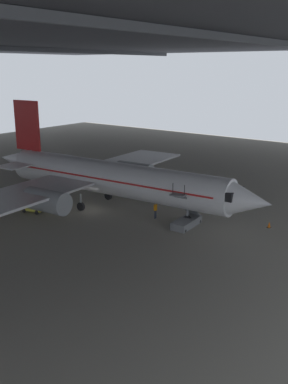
{
  "coord_description": "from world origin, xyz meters",
  "views": [
    {
      "loc": [
        -32.96,
        -31.8,
        14.76
      ],
      "look_at": [
        1.38,
        -5.84,
        2.49
      ],
      "focal_mm": 41.22,
      "sensor_mm": 36.0,
      "label": 1
    }
  ],
  "objects_px": {
    "boarding_stairs": "(186,219)",
    "traffic_cone_orange": "(269,225)",
    "baggage_tug": "(33,207)",
    "airplane_main": "(109,178)",
    "crew_worker_by_stairs": "(155,209)"
  },
  "relations": [
    {
      "from": "boarding_stairs",
      "to": "crew_worker_by_stairs",
      "type": "height_order",
      "value": "boarding_stairs"
    },
    {
      "from": "airplane_main",
      "to": "baggage_tug",
      "type": "bearing_deg",
      "value": 136.87
    },
    {
      "from": "airplane_main",
      "to": "baggage_tug",
      "type": "distance_m",
      "value": 8.49
    },
    {
      "from": "crew_worker_by_stairs",
      "to": "boarding_stairs",
      "type": "bearing_deg",
      "value": -91.67
    },
    {
      "from": "crew_worker_by_stairs",
      "to": "baggage_tug",
      "type": "relative_size",
      "value": 0.7
    },
    {
      "from": "baggage_tug",
      "to": "crew_worker_by_stairs",
      "type": "bearing_deg",
      "value": -62.22
    },
    {
      "from": "crew_worker_by_stairs",
      "to": "airplane_main",
      "type": "bearing_deg",
      "value": 91.98
    },
    {
      "from": "airplane_main",
      "to": "traffic_cone_orange",
      "type": "distance_m",
      "value": 17.11
    },
    {
      "from": "boarding_stairs",
      "to": "traffic_cone_orange",
      "type": "distance_m",
      "value": 7.9
    },
    {
      "from": "airplane_main",
      "to": "baggage_tug",
      "type": "height_order",
      "value": "airplane_main"
    },
    {
      "from": "boarding_stairs",
      "to": "airplane_main",
      "type": "bearing_deg",
      "value": 90.59
    },
    {
      "from": "airplane_main",
      "to": "crew_worker_by_stairs",
      "type": "xyz_separation_m",
      "value": [
        0.21,
        -6.01,
        -2.39
      ]
    },
    {
      "from": "baggage_tug",
      "to": "airplane_main",
      "type": "bearing_deg",
      "value": -43.13
    },
    {
      "from": "boarding_stairs",
      "to": "baggage_tug",
      "type": "relative_size",
      "value": 1.87
    },
    {
      "from": "airplane_main",
      "to": "baggage_tug",
      "type": "relative_size",
      "value": 14.33
    }
  ]
}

